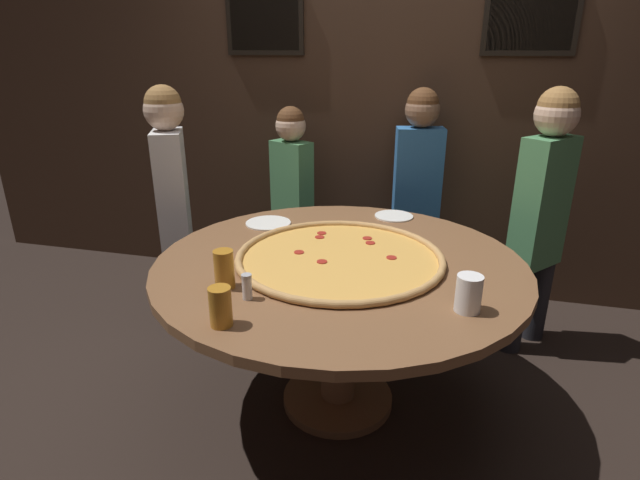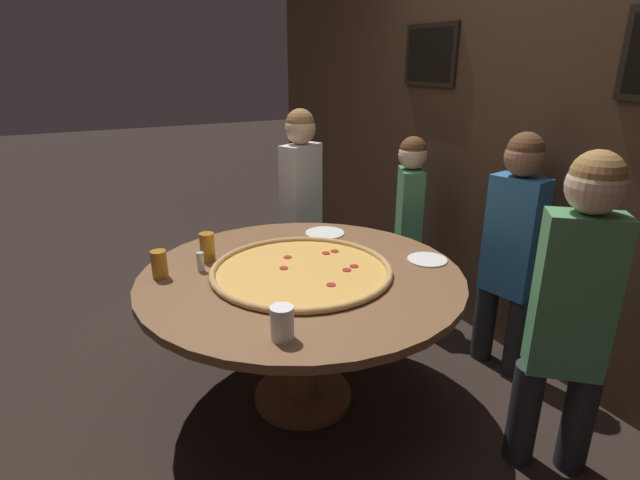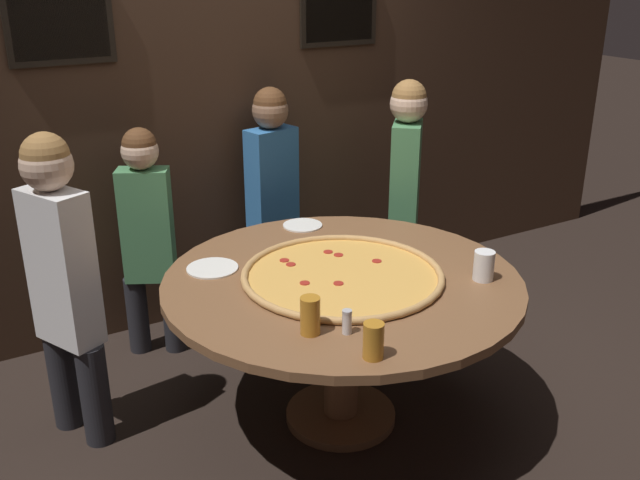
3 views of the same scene
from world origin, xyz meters
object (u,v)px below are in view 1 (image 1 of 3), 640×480
Objects in this scene: diner_far_left at (541,209)px; drink_cup_by_shaker at (221,307)px; white_plate_near_front at (394,216)px; condiment_shaker at (247,287)px; diner_side_left at (292,193)px; diner_far_right at (417,186)px; giant_pizza at (341,257)px; dining_table at (339,287)px; diner_centre_back at (173,197)px; white_plate_beside_cup at (268,223)px; drink_cup_near_left at (469,294)px; drink_cup_beside_pizza at (224,269)px.

drink_cup_by_shaker is at bearing 0.58° from diner_far_left.
drink_cup_by_shaker reaches higher than white_plate_near_front.
condiment_shaker is at bearing -110.56° from white_plate_near_front.
diner_far_left reaches higher than diner_side_left.
diner_far_left is (0.75, 0.13, 0.06)m from white_plate_near_front.
condiment_shaker is at bearing 128.59° from diner_side_left.
condiment_shaker is at bearing 61.38° from diner_far_right.
condiment_shaker is at bearing 86.42° from drink_cup_by_shaker.
diner_far_left is 1.03× the size of diner_far_right.
diner_far_right is (0.24, 1.17, 0.03)m from giant_pizza.
diner_far_right is at bearing -144.93° from diner_side_left.
dining_table is 1.21m from diner_far_left.
diner_centre_back is (-1.32, -0.66, 0.02)m from diner_far_right.
dining_table is at bearing -103.64° from white_plate_near_front.
white_plate_beside_cup is 1.43m from diner_far_left.
dining_table is 7.71× the size of white_plate_near_front.
condiment_shaker is at bearing -120.10° from giant_pizza.
white_plate_beside_cup is (-0.20, 1.00, -0.06)m from drink_cup_by_shaker.
diner_centre_back reaches higher than drink_cup_near_left.
white_plate_beside_cup reaches higher than dining_table.
drink_cup_beside_pizza is 1.14m from white_plate_near_front.
diner_centre_back reaches higher than drink_cup_beside_pizza.
diner_far_right is (0.50, 1.80, -0.03)m from drink_cup_by_shaker.
diner_far_left is (1.16, 1.21, 0.02)m from condiment_shaker.
condiment_shaker is (0.21, -0.81, 0.05)m from white_plate_beside_cup.
drink_cup_near_left is at bearing -69.60° from white_plate_near_front.
giant_pizza is at bearing 59.90° from condiment_shaker.
diner_side_left is 0.89× the size of diner_centre_back.
white_plate_near_front is at bearing 62.64° from drink_cup_beside_pizza.
white_plate_beside_cup is 0.17× the size of diner_centre_back.
drink_cup_beside_pizza is (-0.37, -0.37, 0.06)m from giant_pizza.
dining_table is at bearing -9.09° from diner_far_left.
diner_side_left is (-0.71, 0.41, -0.03)m from white_plate_near_front.
diner_far_right is at bearing 78.50° from giant_pizza.
white_plate_near_front is at bearing -108.82° from diner_centre_back.
drink_cup_near_left is 1.36× the size of condiment_shaker.
diner_side_left is 0.80m from diner_far_right.
diner_far_left is at bearing 46.20° from condiment_shaker.
diner_far_right is at bearing -80.14° from diner_far_left.
diner_side_left is at bearing 97.22° from white_plate_beside_cup.
dining_table is 1.12× the size of diner_centre_back.
drink_cup_near_left is 1.52m from diner_far_right.
diner_far_right is at bearing 68.38° from drink_cup_beside_pizza.
condiment_shaker is (0.12, -0.07, -0.03)m from drink_cup_beside_pizza.
dining_table is 0.68m from white_plate_near_front.
drink_cup_near_left is 1.21m from white_plate_beside_cup.
diner_side_left is 0.89× the size of diner_far_left.
diner_far_right is (0.49, 1.60, -0.01)m from condiment_shaker.
giant_pizza is at bearing 32.98° from dining_table.
diner_far_left is (0.91, 0.78, 0.20)m from dining_table.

